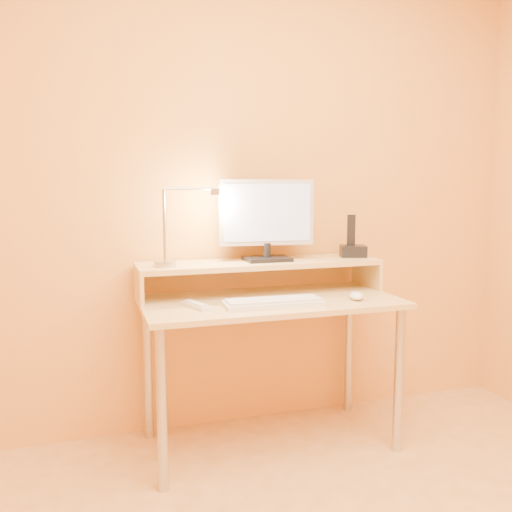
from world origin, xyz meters
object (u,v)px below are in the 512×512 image
object	(u,v)px
mouse	(356,296)
phone_dock	(353,251)
remote_control	(196,306)
monitor_panel	(267,212)
lamp_base	(165,264)
keyboard	(274,303)

from	to	relation	value
mouse	phone_dock	bearing A→B (deg)	83.48
phone_dock	remote_control	world-z (taller)	phone_dock
monitor_panel	remote_control	size ratio (longest dim) A/B	2.72
monitor_panel	remote_control	xyz separation A→B (m)	(-0.41, -0.23, -0.39)
monitor_panel	lamp_base	world-z (taller)	monitor_panel
monitor_panel	lamp_base	xyz separation A→B (m)	(-0.51, -0.04, -0.23)
remote_control	keyboard	bearing A→B (deg)	-30.48
phone_dock	mouse	xyz separation A→B (m)	(-0.13, -0.29, -0.17)
phone_dock	remote_control	distance (m)	0.93
phone_dock	lamp_base	bearing A→B (deg)	-159.94
phone_dock	monitor_panel	bearing A→B (deg)	-162.90
monitor_panel	phone_dock	distance (m)	0.52
monitor_panel	phone_dock	xyz separation A→B (m)	(0.47, -0.01, -0.21)
monitor_panel	mouse	size ratio (longest dim) A/B	4.20
monitor_panel	mouse	bearing A→B (deg)	-35.19
mouse	remote_control	xyz separation A→B (m)	(-0.75, 0.06, -0.01)
lamp_base	mouse	world-z (taller)	lamp_base
monitor_panel	keyboard	world-z (taller)	monitor_panel
lamp_base	mouse	xyz separation A→B (m)	(0.85, -0.26, -0.15)
lamp_base	keyboard	distance (m)	0.54
phone_dock	keyboard	bearing A→B (deg)	-133.49
remote_control	phone_dock	bearing A→B (deg)	-4.97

